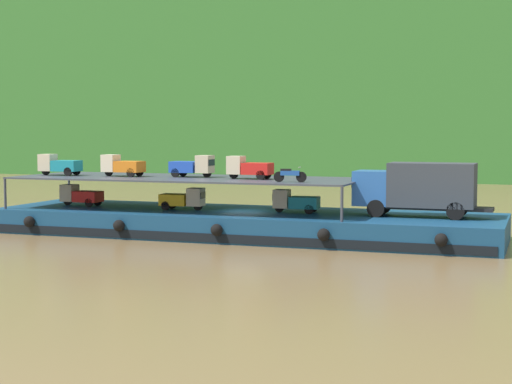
% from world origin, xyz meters
% --- Properties ---
extents(ground_plane, '(400.00, 400.00, 0.00)m').
position_xyz_m(ground_plane, '(0.00, 0.00, 0.00)').
color(ground_plane, brown).
extents(hillside_far_bank, '(130.78, 35.38, 36.93)m').
position_xyz_m(hillside_far_bank, '(0.00, 70.25, 20.80)').
color(hillside_far_bank, '#33702D').
rests_on(hillside_far_bank, ground).
extents(cargo_barge, '(31.03, 8.81, 1.50)m').
position_xyz_m(cargo_barge, '(0.00, -0.03, 0.75)').
color(cargo_barge, navy).
rests_on(cargo_barge, ground).
extents(covered_lorry, '(7.87, 2.35, 3.10)m').
position_xyz_m(covered_lorry, '(10.53, 0.32, 3.19)').
color(covered_lorry, '#285BA3').
rests_on(covered_lorry, cargo_barge).
extents(cargo_rack, '(21.83, 7.46, 2.00)m').
position_xyz_m(cargo_rack, '(-3.80, 0.00, 3.44)').
color(cargo_rack, '#383D47').
rests_on(cargo_rack, cargo_barge).
extents(mini_truck_lower_stern, '(2.76, 1.23, 1.38)m').
position_xyz_m(mini_truck_lower_stern, '(-11.28, -0.26, 2.19)').
color(mini_truck_lower_stern, red).
rests_on(mini_truck_lower_stern, cargo_barge).
extents(mini_truck_lower_aft, '(2.79, 1.29, 1.38)m').
position_xyz_m(mini_truck_lower_aft, '(-3.80, -0.52, 2.19)').
color(mini_truck_lower_aft, gold).
rests_on(mini_truck_lower_aft, cargo_barge).
extents(mini_truck_lower_mid, '(2.79, 1.30, 1.38)m').
position_xyz_m(mini_truck_lower_mid, '(3.27, 0.15, 2.19)').
color(mini_truck_lower_mid, teal).
rests_on(mini_truck_lower_mid, cargo_barge).
extents(mini_truck_upper_stern, '(2.78, 1.27, 1.38)m').
position_xyz_m(mini_truck_upper_stern, '(-12.61, -0.68, 4.19)').
color(mini_truck_upper_stern, teal).
rests_on(mini_truck_upper_stern, cargo_rack).
extents(mini_truck_upper_mid, '(2.79, 1.29, 1.38)m').
position_xyz_m(mini_truck_upper_mid, '(-8.17, -0.31, 4.19)').
color(mini_truck_upper_mid, orange).
rests_on(mini_truck_upper_mid, cargo_rack).
extents(mini_truck_upper_fore, '(2.78, 1.27, 1.38)m').
position_xyz_m(mini_truck_upper_fore, '(-3.54, 0.40, 4.19)').
color(mini_truck_upper_fore, '#1E47B7').
rests_on(mini_truck_upper_fore, cargo_rack).
extents(mini_truck_upper_bow, '(2.76, 1.24, 1.38)m').
position_xyz_m(mini_truck_upper_bow, '(0.44, -0.22, 4.19)').
color(mini_truck_upper_bow, red).
rests_on(mini_truck_upper_bow, cargo_rack).
extents(motorcycle_upper_port, '(1.90, 0.55, 0.87)m').
position_xyz_m(motorcycle_upper_port, '(3.65, -2.24, 3.93)').
color(motorcycle_upper_port, black).
rests_on(motorcycle_upper_port, cargo_rack).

